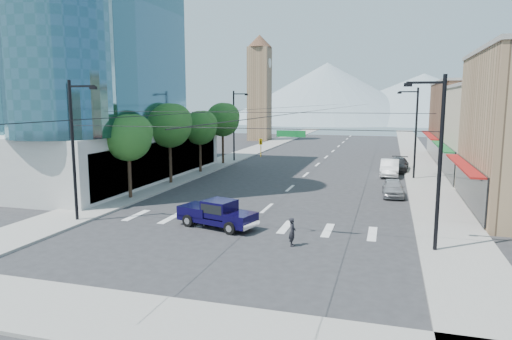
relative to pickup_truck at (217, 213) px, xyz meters
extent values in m
plane|color=#28282B|center=(1.66, -0.31, -0.90)|extent=(160.00, 160.00, 0.00)
cube|color=gray|center=(-10.34, 39.69, -0.82)|extent=(4.00, 120.00, 0.15)
cube|color=gray|center=(13.66, 39.69, -0.82)|extent=(4.00, 120.00, 0.15)
cube|color=gray|center=(1.66, -12.31, -0.82)|extent=(28.00, 4.00, 0.15)
cube|color=#B7B7B2|center=(-24.84, 13.69, 1.60)|extent=(29.00, 26.00, 5.00)
cube|color=#325F6A|center=(-25.84, 14.69, 16.60)|extent=(24.00, 22.00, 25.00)
cube|color=brown|center=(21.66, 39.69, 4.10)|extent=(12.00, 18.00, 10.00)
cube|color=#8C6B4C|center=(-14.84, 61.69, 8.10)|extent=(4.00, 4.00, 18.00)
cone|color=brown|center=(-14.84, 61.69, 18.30)|extent=(4.80, 4.80, 2.40)
cone|color=gray|center=(-13.34, 149.69, 10.10)|extent=(80.00, 80.00, 22.00)
cone|color=gray|center=(21.66, 159.69, 8.10)|extent=(90.00, 90.00, 18.00)
cylinder|color=black|center=(-9.54, 5.69, 1.38)|extent=(0.28, 0.28, 4.55)
sphere|color=#1C541E|center=(-9.54, 5.69, 3.98)|extent=(3.64, 3.64, 3.64)
sphere|color=#1C541E|center=(-9.14, 5.99, 4.38)|extent=(2.86, 2.86, 2.86)
cylinder|color=black|center=(-9.54, 12.69, 1.66)|extent=(0.28, 0.28, 5.11)
sphere|color=#1C541E|center=(-9.54, 12.69, 4.58)|extent=(4.09, 4.09, 4.09)
sphere|color=#1C541E|center=(-9.14, 12.99, 4.98)|extent=(3.21, 3.21, 3.21)
cylinder|color=black|center=(-9.54, 19.69, 1.38)|extent=(0.28, 0.28, 4.55)
sphere|color=#1C541E|center=(-9.54, 19.69, 3.98)|extent=(3.64, 3.64, 3.64)
sphere|color=#1C541E|center=(-9.14, 19.99, 4.38)|extent=(2.86, 2.86, 2.86)
cylinder|color=black|center=(-9.54, 26.69, 1.66)|extent=(0.28, 0.28, 5.11)
sphere|color=#1C541E|center=(-9.54, 26.69, 4.58)|extent=(4.09, 4.09, 4.09)
sphere|color=#1C541E|center=(-9.14, 26.99, 4.98)|extent=(3.21, 3.21, 3.21)
cylinder|color=black|center=(-9.14, -1.31, 3.60)|extent=(0.20, 0.20, 9.00)
cylinder|color=black|center=(12.46, -1.31, 3.60)|extent=(0.20, 0.20, 9.00)
cylinder|color=black|center=(1.66, -1.31, 5.30)|extent=(21.60, 0.04, 0.04)
imported|color=gold|center=(3.16, -1.31, 4.25)|extent=(0.16, 0.20, 1.00)
cube|color=#0C6626|center=(4.86, -1.31, 5.05)|extent=(1.60, 0.06, 0.35)
cylinder|color=black|center=(-9.14, 29.69, 3.60)|extent=(0.20, 0.20, 9.00)
cube|color=black|center=(-8.24, 29.69, 7.70)|extent=(1.80, 0.12, 0.12)
cube|color=black|center=(-7.44, 29.69, 7.60)|extent=(0.40, 0.25, 0.18)
cylinder|color=black|center=(12.46, 21.69, 3.60)|extent=(0.20, 0.20, 9.00)
cube|color=black|center=(11.56, 21.69, 7.70)|extent=(1.80, 0.12, 0.12)
cube|color=black|center=(10.76, 21.69, 7.60)|extent=(0.40, 0.25, 0.18)
cube|color=black|center=(0.02, -0.01, -0.40)|extent=(5.30, 3.13, 0.32)
cube|color=black|center=(1.72, -0.50, -0.04)|extent=(1.88, 2.06, 0.50)
cube|color=black|center=(0.19, -0.06, 0.33)|extent=(2.12, 2.09, 1.00)
cube|color=black|center=(0.19, -0.06, 0.42)|extent=(1.96, 2.07, 0.54)
cube|color=black|center=(-1.38, 0.40, 0.01)|extent=(2.51, 2.33, 0.59)
cube|color=silver|center=(2.42, -0.70, -0.40)|extent=(0.58, 1.69, 0.32)
cube|color=silver|center=(-2.38, 0.69, -0.40)|extent=(0.58, 1.69, 0.27)
cylinder|color=black|center=(1.31, -1.28, -0.52)|extent=(0.81, 0.47, 0.76)
cylinder|color=black|center=(1.79, 0.38, -0.52)|extent=(0.81, 0.47, 0.76)
cylinder|color=black|center=(-1.75, -0.39, -0.52)|extent=(0.81, 0.47, 0.76)
cylinder|color=black|center=(-1.27, 1.26, -0.52)|extent=(0.81, 0.47, 0.76)
imported|color=black|center=(5.21, -2.31, -0.13)|extent=(0.44, 0.61, 1.55)
imported|color=#9F9FA4|center=(10.45, 12.67, -0.19)|extent=(1.87, 4.23, 1.42)
imported|color=white|center=(10.15, 23.27, -0.04)|extent=(1.91, 5.24, 1.72)
imported|color=#2A292C|center=(11.06, 26.86, -0.16)|extent=(2.51, 5.28, 1.49)
camera|label=1|loc=(9.97, -25.50, 6.80)|focal=32.00mm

